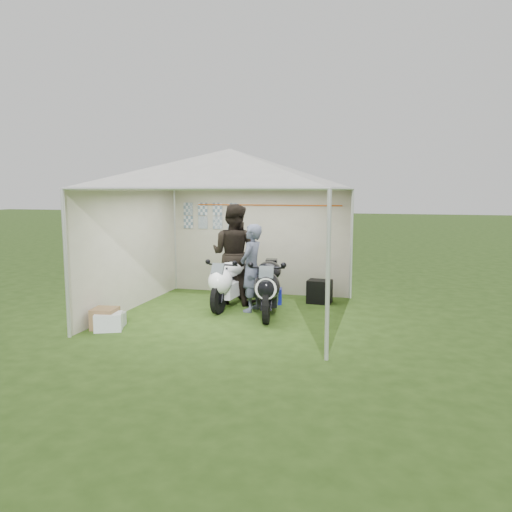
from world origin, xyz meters
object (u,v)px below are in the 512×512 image
object	(u,v)px
motorcycle_white	(230,280)
crate_0	(109,322)
paddock_stand	(271,296)
person_blue_jacket	(252,268)
person_dark_jacket	(234,254)
equipment_box	(320,291)
motorcycle_black	(269,285)
canopy_tent	(231,173)
crate_2	(115,319)
crate_1	(105,318)

from	to	relation	value
motorcycle_white	crate_0	bearing A→B (deg)	-120.46
paddock_stand	person_blue_jacket	bearing A→B (deg)	-107.93
motorcycle_white	person_dark_jacket	bearing A→B (deg)	98.44
equipment_box	motorcycle_black	bearing A→B (deg)	-121.95
motorcycle_white	equipment_box	bearing A→B (deg)	30.07
equipment_box	crate_0	world-z (taller)	equipment_box
paddock_stand	person_blue_jacket	distance (m)	0.99
canopy_tent	crate_0	distance (m)	3.30
canopy_tent	paddock_stand	size ratio (longest dim) A/B	13.58
crate_2	person_dark_jacket	bearing A→B (deg)	56.99
motorcycle_black	crate_1	distance (m)	2.90
canopy_tent	crate_1	xyz separation A→B (m)	(-1.73, -1.46, -2.40)
equipment_box	motorcycle_white	bearing A→B (deg)	-153.67
motorcycle_white	person_dark_jacket	distance (m)	0.59
motorcycle_black	crate_2	xyz separation A→B (m)	(-2.32, -1.39, -0.45)
person_blue_jacket	crate_1	world-z (taller)	person_blue_jacket
person_dark_jacket	crate_1	xyz separation A→B (m)	(-1.49, -2.35, -0.83)
motorcycle_black	person_dark_jacket	xyz separation A→B (m)	(-0.91, 0.77, 0.44)
canopy_tent	person_dark_jacket	distance (m)	1.83
motorcycle_black	person_blue_jacket	xyz separation A→B (m)	(-0.38, 0.22, 0.26)
canopy_tent	crate_0	xyz separation A→B (m)	(-1.62, -1.53, -2.43)
person_blue_jacket	crate_1	bearing A→B (deg)	-39.08
motorcycle_black	crate_1	size ratio (longest dim) A/B	5.26
paddock_stand	crate_2	world-z (taller)	paddock_stand
motorcycle_white	crate_2	world-z (taller)	motorcycle_white
crate_2	canopy_tent	bearing A→B (deg)	37.63
canopy_tent	motorcycle_black	world-z (taller)	canopy_tent
motorcycle_white	crate_1	world-z (taller)	motorcycle_white
person_dark_jacket	crate_2	world-z (taller)	person_dark_jacket
crate_0	crate_1	xyz separation A→B (m)	(-0.11, 0.08, 0.03)
crate_2	motorcycle_black	bearing A→B (deg)	31.04
person_dark_jacket	motorcycle_white	bearing A→B (deg)	104.35
crate_2	paddock_stand	bearing A→B (deg)	46.94
crate_1	person_dark_jacket	bearing A→B (deg)	57.65
equipment_box	crate_1	world-z (taller)	equipment_box
motorcycle_black	crate_2	bearing A→B (deg)	-158.98
motorcycle_black	equipment_box	size ratio (longest dim) A/B	4.33
person_dark_jacket	crate_1	size ratio (longest dim) A/B	5.19
paddock_stand	crate_0	distance (m)	3.33
person_dark_jacket	equipment_box	xyz separation A→B (m)	(1.67, 0.45, -0.77)
paddock_stand	person_dark_jacket	bearing A→B (deg)	-169.53
crate_1	person_blue_jacket	bearing A→B (deg)	41.81
motorcycle_black	crate_1	world-z (taller)	motorcycle_black
paddock_stand	equipment_box	world-z (taller)	equipment_box
motorcycle_black	crate_0	world-z (taller)	motorcycle_black
canopy_tent	equipment_box	world-z (taller)	canopy_tent
paddock_stand	crate_2	size ratio (longest dim) A/B	1.36
crate_1	paddock_stand	bearing A→B (deg)	48.08
canopy_tent	crate_1	world-z (taller)	canopy_tent
canopy_tent	paddock_stand	bearing A→B (deg)	63.89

